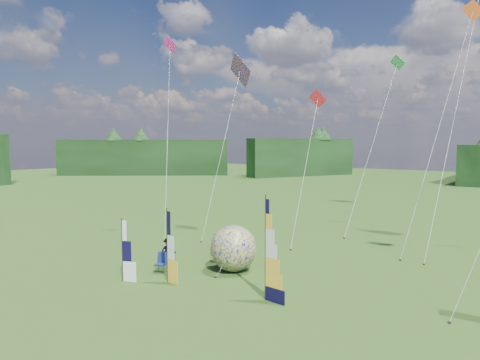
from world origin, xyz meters
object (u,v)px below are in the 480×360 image
Objects in this scene: spectator_d at (221,248)px; camp_chair at (161,263)px; side_banner_far at (122,251)px; side_banner_left at (167,247)px; bol_inflatable at (233,248)px; spectator_a at (218,254)px; spectator_b at (217,245)px; spectator_c at (168,251)px; kite_whale at (460,79)px; feather_banner_main at (265,250)px.

spectator_d is 1.57× the size of camp_chair.
camp_chair is at bearing 55.38° from side_banner_far.
spectator_d is at bearing 97.84° from side_banner_left.
bol_inflatable is at bearing 71.47° from side_banner_left.
side_banner_far is at bearing 90.85° from spectator_d.
side_banner_left is 4.03m from spectator_a.
spectator_b is 1.13m from spectator_d.
spectator_c is (-2.86, -1.42, 0.04)m from spectator_a.
bol_inflatable is at bearing 167.05° from spectator_d.
spectator_b is at bearing -147.81° from kite_whale.
bol_inflatable reaches higher than spectator_b.
camp_chair is (-7.20, -0.04, -1.85)m from feather_banner_main.
feather_banner_main is 7.43m from camp_chair.
feather_banner_main is at bearing 14.57° from side_banner_left.
side_banner_far is 6.45m from spectator_d.
camp_chair is (-1.87, -2.92, -0.20)m from spectator_a.
side_banner_left is 2.35× the size of spectator_c.
side_banner_far is 25.49m from kite_whale.
spectator_c is 23.38m from kite_whale.
spectator_b is 0.07× the size of kite_whale.
spectator_a is 1.09m from spectator_d.
feather_banner_main is at bearing 164.06° from spectator_d.
spectator_d is at bearing 152.55° from feather_banner_main.
spectator_d is at bearing 150.15° from bol_inflatable.
kite_whale is at bearing 58.09° from bol_inflatable.
kite_whale reaches higher than spectator_a.
spectator_d is (-5.90, 3.81, -1.52)m from feather_banner_main.
spectator_b is 20.66m from kite_whale.
spectator_c is 0.91× the size of spectator_d.
spectator_c is at bearing 99.55° from camp_chair.
feather_banner_main is 1.25× the size of side_banner_left.
kite_whale is (9.03, 14.49, 10.64)m from bol_inflatable.
spectator_c is (-1.39, -3.02, 0.04)m from spectator_b.
side_banner_far reaches higher than bol_inflatable.
feather_banner_main is 8.47m from spectator_c.
feather_banner_main reaches higher than spectator_a.
side_banner_left reaches higher than spectator_b.
side_banner_far is 2.15× the size of spectator_a.
kite_whale reaches higher than bol_inflatable.
kite_whale reaches higher than side_banner_far.
bol_inflatable is 4.27m from camp_chair.
feather_banner_main is 3.09× the size of spectator_b.
side_banner_left is at bearing -113.48° from bol_inflatable.
side_banner_far is 2.90× the size of camp_chair.
spectator_a is 20.92m from kite_whale.
feather_banner_main reaches higher than spectator_b.
spectator_b is at bearing 61.31° from camp_chair.
side_banner_far is at bearing -112.32° from spectator_a.
feather_banner_main is at bearing -121.19° from kite_whale.
bol_inflatable is 1.41m from spectator_a.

